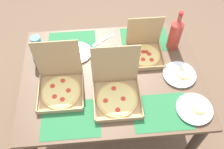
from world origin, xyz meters
TOP-DOWN VIEW (x-y plane):
  - ground_plane at (0.00, 0.00)m, footprint 6.00×6.00m
  - dining_table at (0.00, 0.00)m, footprint 1.25×0.93m
  - placemat_near_left at (-0.28, -0.32)m, footprint 0.36×0.26m
  - placemat_near_right at (0.28, -0.32)m, footprint 0.36×0.26m
  - placemat_far_left at (-0.28, 0.32)m, footprint 0.36×0.26m
  - placemat_far_right at (0.28, 0.32)m, footprint 0.36×0.26m
  - pizza_box_edge_far at (-0.34, -0.09)m, footprint 0.29×0.30m
  - pizza_box_corner_left at (0.25, 0.16)m, footprint 0.25×0.25m
  - pizza_box_corner_right at (0.02, -0.17)m, footprint 0.30×0.31m
  - plate_near_right at (-0.24, 0.21)m, footprint 0.21×0.21m
  - plate_far_left at (0.49, -0.31)m, footprint 0.23×0.23m
  - plate_middle at (0.46, -0.05)m, footprint 0.23×0.23m
  - soda_bottle at (0.47, 0.23)m, footprint 0.09×0.09m
  - cup_clear_right at (-0.53, 0.30)m, footprint 0.07×0.07m
  - cup_clear_left at (-0.50, 0.13)m, footprint 0.08×0.08m
  - condiment_bowl at (0.21, 0.37)m, footprint 0.08×0.08m
  - fork_by_far_left at (-0.04, 0.33)m, footprint 0.16×0.12m

SIDE VIEW (x-z plane):
  - ground_plane at x=0.00m, z-range 0.00..0.00m
  - dining_table at x=0.00m, z-range 0.25..1.01m
  - placemat_near_left at x=-0.28m, z-range 0.76..0.76m
  - placemat_near_right at x=0.28m, z-range 0.76..0.76m
  - placemat_far_left at x=-0.28m, z-range 0.76..0.76m
  - placemat_far_right at x=0.28m, z-range 0.76..0.76m
  - fork_by_far_left at x=-0.04m, z-range 0.76..0.76m
  - plate_near_right at x=-0.24m, z-range 0.76..0.77m
  - plate_middle at x=0.46m, z-range 0.75..0.78m
  - plate_far_left at x=0.49m, z-range 0.75..0.78m
  - condiment_bowl at x=0.21m, z-range 0.76..0.80m
  - pizza_box_corner_left at x=0.25m, z-range 0.66..0.95m
  - cup_clear_left at x=-0.50m, z-range 0.76..0.85m
  - pizza_box_edge_far at x=-0.34m, z-range 0.65..0.97m
  - pizza_box_corner_right at x=0.02m, z-range 0.64..0.98m
  - cup_clear_right at x=-0.53m, z-range 0.76..0.86m
  - soda_bottle at x=0.47m, z-range 0.73..1.05m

